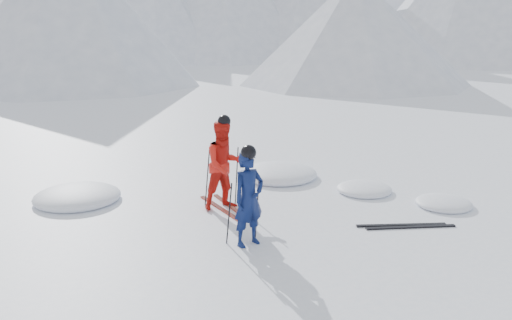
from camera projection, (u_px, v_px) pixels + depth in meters
name	position (u px, v px, depth m)	size (l,w,h in m)	color
ground	(347.00, 210.00, 10.94)	(160.00, 160.00, 0.00)	white
skier_blue	(249.00, 199.00, 9.08)	(0.60, 0.39, 1.64)	#0C1849
skier_red	(225.00, 165.00, 10.87)	(0.89, 0.69, 1.82)	red
pole_blue_left	(229.00, 214.00, 9.18)	(0.02, 0.02, 1.09)	black
pole_blue_right	(257.00, 208.00, 9.46)	(0.02, 0.02, 1.09)	black
pole_red_left	(207.00, 178.00, 11.07)	(0.02, 0.02, 1.21)	black
pole_red_right	(237.00, 176.00, 11.18)	(0.02, 0.02, 1.21)	black
ski_worn_left	(220.00, 208.00, 11.05)	(0.09, 1.70, 0.03)	black
ski_worn_right	(231.00, 206.00, 11.13)	(0.09, 1.70, 0.03)	black
ski_loose_a	(401.00, 225.00, 10.12)	(0.09, 1.70, 0.03)	black
ski_loose_b	(411.00, 227.00, 10.02)	(0.09, 1.70, 0.03)	black
snow_lumps	(232.00, 189.00, 12.30)	(8.56, 4.70, 0.41)	white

